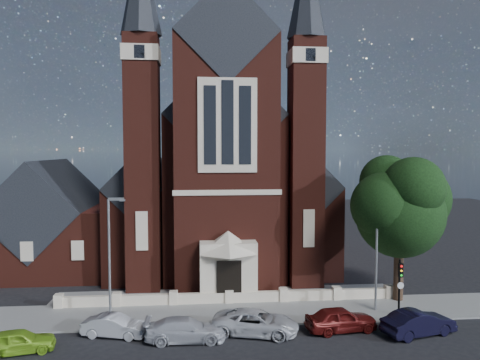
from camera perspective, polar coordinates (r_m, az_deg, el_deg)
The scene contains 16 objects.
ground at distance 43.27m, azimuth -2.11°, elevation -11.28°, with size 120.00×120.00×0.00m, color black.
pavement_strip at distance 33.26m, azimuth -1.10°, elevation -15.96°, with size 60.00×5.00×0.12m, color gray.
forecourt_paving at distance 37.04m, azimuth -1.56°, elevation -13.88°, with size 26.00×3.00×0.14m, color gray.
forecourt_wall at distance 35.14m, azimuth -1.34°, elevation -14.86°, with size 24.00×0.40×0.90m, color beige.
church at distance 49.81m, azimuth -2.63°, elevation 0.25°, with size 20.01×34.90×29.20m.
parish_hall at distance 47.36m, azimuth -22.14°, elevation -5.28°, with size 12.00×12.20×10.24m.
street_tree at distance 35.92m, azimuth 19.25°, elevation -3.27°, with size 6.40×6.60×10.70m.
street_lamp_left at distance 31.95m, azimuth -15.50°, elevation -8.34°, with size 1.16×0.22×8.09m.
street_lamp_right at distance 33.76m, azimuth 16.46°, elevation -7.71°, with size 1.16×0.22×8.09m.
traffic_signal at distance 33.16m, azimuth 18.91°, elevation -11.55°, with size 0.28×0.42×4.00m.
car_lime_van at distance 29.82m, azimuth -25.42°, elevation -17.34°, with size 1.57×3.90×1.33m, color #80B824.
car_silver_a at distance 30.28m, azimuth -15.00°, elevation -16.81°, with size 1.36×3.89×1.28m, color #B5B7BD.
car_silver_b at distance 28.87m, azimuth -6.68°, elevation -17.67°, with size 1.91×4.70×1.36m, color #B7B8BF.
car_white_suv at distance 29.68m, azimuth 1.93°, elevation -16.95°, with size 2.40×5.22×1.45m, color silver.
car_dark_red at distance 30.72m, azimuth 12.19°, elevation -16.25°, with size 1.77×4.41×1.50m, color #59110F.
car_navy at distance 31.41m, azimuth 20.94°, elevation -15.95°, with size 1.60×4.59×1.51m, color black.
Camera 1 is at (-2.22, -26.73, 11.21)m, focal length 35.00 mm.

